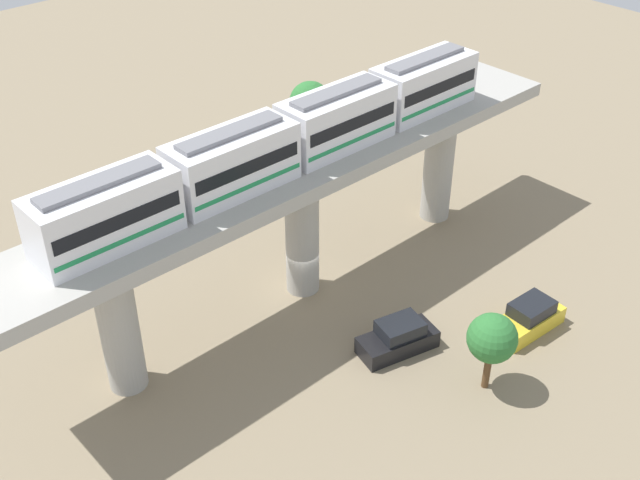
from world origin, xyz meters
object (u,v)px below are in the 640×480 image
at_px(parked_car_black, 398,338).
at_px(tree_mid_lot, 492,339).
at_px(train, 287,140).
at_px(parked_car_yellow, 529,318).
at_px(tree_near_viaduct, 310,103).

bearing_deg(parked_car_black, tree_mid_lot, 28.22).
distance_m(parked_car_black, tree_mid_lot, 5.50).
xyz_separation_m(train, parked_car_yellow, (11.03, 7.50, -9.18)).
distance_m(tree_near_viaduct, tree_mid_lot, 27.15).
bearing_deg(parked_car_black, train, -157.27).
relative_size(parked_car_yellow, tree_mid_lot, 0.98).
xyz_separation_m(train, parked_car_black, (7.36, 1.10, -9.18)).
bearing_deg(tree_near_viaduct, parked_car_yellow, -13.03).
distance_m(parked_car_yellow, tree_near_viaduct, 24.60).
relative_size(train, parked_car_yellow, 6.36).
bearing_deg(train, tree_mid_lot, 10.70).
distance_m(parked_car_black, tree_near_viaduct, 23.57).
bearing_deg(parked_car_yellow, tree_near_viaduct, 170.90).
xyz_separation_m(parked_car_yellow, tree_near_viaduct, (-23.79, 5.51, 2.97)).
height_order(train, tree_near_viaduct, train).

